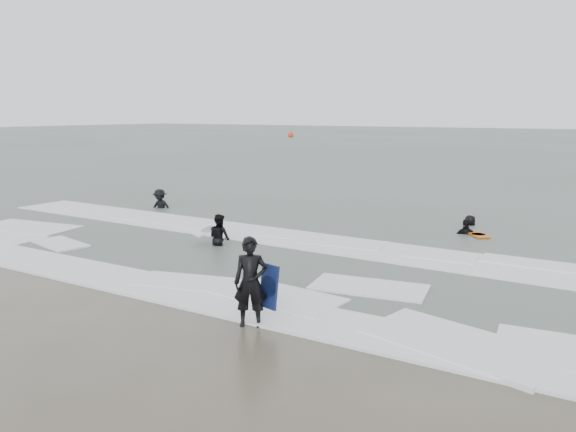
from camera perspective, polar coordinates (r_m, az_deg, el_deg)
The scene contains 10 objects.
ground at distance 15.26m, azimuth -10.07°, elevation -6.98°, with size 320.00×320.00×0.00m, color brown.
sea at distance 91.39m, azimuth 25.94°, elevation 6.63°, with size 320.00×320.00×0.00m, color #47544C.
surfer_centre at distance 12.37m, azimuth -3.76°, elevation -11.05°, with size 0.72×0.47×1.98m, color black.
surfer_wading at distance 19.50m, azimuth -6.95°, elevation -3.05°, with size 0.81×0.63×1.68m, color black.
surfer_breaker at distance 27.34m, azimuth -12.84°, elevation 0.67°, with size 1.17×0.67×1.82m, color black.
surfer_right_near at distance 22.08m, azimuth 17.62°, elevation -1.87°, with size 1.03×0.43×1.76m, color black.
surfer_right_far at distance 23.82m, azimuth 17.98°, elevation -1.01°, with size 0.79×0.51×1.61m, color black.
surf_foam at distance 18.05m, azimuth -2.19°, elevation -3.95°, with size 30.03×9.06×0.09m.
bodyboards at distance 17.46m, azimuth 4.26°, elevation -2.91°, with size 8.59×11.82×1.25m.
buoy at distance 104.42m, azimuth 0.28°, elevation 8.22°, with size 1.00×1.00×1.65m.
Camera 1 is at (9.83, -10.75, 4.53)m, focal length 35.00 mm.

